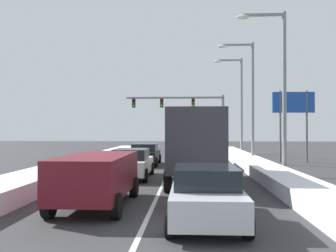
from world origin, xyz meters
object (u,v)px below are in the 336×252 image
object	(u,v)px
sedan_silver_right_lane_nearest	(206,194)
roadside_sign_right	(293,110)
sedan_white_center_lane_second	(131,163)
sedan_black_center_lane_third	(145,154)
street_lamp_right_near	(278,78)
street_lamp_right_mid	(248,92)
suv_charcoal_right_lane_third	(197,151)
traffic_light_gantry	(188,109)
street_lamp_right_far	(238,99)
suv_maroon_center_lane_nearest	(97,175)
box_truck_right_lane_second	(195,142)

from	to	relation	value
sedan_silver_right_lane_nearest	roadside_sign_right	world-z (taller)	roadside_sign_right
sedan_white_center_lane_second	sedan_black_center_lane_third	distance (m)	6.91
street_lamp_right_near	street_lamp_right_mid	bearing A→B (deg)	93.67
suv_charcoal_right_lane_third	street_lamp_right_near	size ratio (longest dim) A/B	0.55
street_lamp_right_mid	traffic_light_gantry	bearing A→B (deg)	109.35
street_lamp_right_far	roadside_sign_right	bearing A→B (deg)	-58.31
traffic_light_gantry	sedan_black_center_lane_third	bearing A→B (deg)	-102.30
suv_charcoal_right_lane_third	suv_maroon_center_lane_nearest	world-z (taller)	same
suv_maroon_center_lane_nearest	sedan_white_center_lane_second	size ratio (longest dim) A/B	1.09
suv_charcoal_right_lane_third	traffic_light_gantry	bearing A→B (deg)	92.18
sedan_white_center_lane_second	roadside_sign_right	distance (m)	15.19
street_lamp_right_near	suv_maroon_center_lane_nearest	bearing A→B (deg)	-133.31
sedan_silver_right_lane_nearest	roadside_sign_right	distance (m)	20.50
street_lamp_right_far	sedan_black_center_lane_third	bearing A→B (deg)	-131.42
box_truck_right_lane_second	street_lamp_right_near	bearing A→B (deg)	34.20
sedan_black_center_lane_third	traffic_light_gantry	xyz separation A→B (m)	(3.05, 13.99, 3.96)
street_lamp_right_near	street_lamp_right_far	distance (m)	14.25
sedan_white_center_lane_second	street_lamp_right_near	distance (m)	9.08
suv_maroon_center_lane_nearest	suv_charcoal_right_lane_third	bearing A→B (deg)	74.85
street_lamp_right_far	sedan_silver_right_lane_nearest	bearing A→B (deg)	-99.66
suv_maroon_center_lane_nearest	sedan_black_center_lane_third	xyz separation A→B (m)	(-0.06, 13.88, -0.25)
sedan_silver_right_lane_nearest	sedan_white_center_lane_second	xyz separation A→B (m)	(-3.39, 8.82, 0.00)
sedan_white_center_lane_second	street_lamp_right_mid	world-z (taller)	street_lamp_right_mid
suv_maroon_center_lane_nearest	street_lamp_right_near	distance (m)	12.16
sedan_white_center_lane_second	box_truck_right_lane_second	bearing A→B (deg)	-28.72
sedan_silver_right_lane_nearest	street_lamp_right_mid	bearing A→B (deg)	77.17
sedan_black_center_lane_third	roadside_sign_right	world-z (taller)	roadside_sign_right
traffic_light_gantry	street_lamp_right_near	world-z (taller)	street_lamp_right_near
sedan_silver_right_lane_nearest	roadside_sign_right	bearing A→B (deg)	67.84
sedan_silver_right_lane_nearest	box_truck_right_lane_second	world-z (taller)	box_truck_right_lane_second
suv_charcoal_right_lane_third	street_lamp_right_far	xyz separation A→B (m)	(4.03, 9.42, 4.37)
street_lamp_right_near	roadside_sign_right	size ratio (longest dim) A/B	1.61
sedan_white_center_lane_second	sedan_silver_right_lane_nearest	bearing A→B (deg)	-68.96
sedan_silver_right_lane_nearest	traffic_light_gantry	xyz separation A→B (m)	(-0.44, 29.71, 3.96)
sedan_silver_right_lane_nearest	suv_charcoal_right_lane_third	xyz separation A→B (m)	(0.12, 14.96, 0.25)
sedan_silver_right_lane_nearest	sedan_white_center_lane_second	size ratio (longest dim) A/B	1.00
box_truck_right_lane_second	suv_maroon_center_lane_nearest	distance (m)	6.21
street_lamp_right_far	roadside_sign_right	xyz separation A→B (m)	(3.48, -5.64, -1.36)
sedan_silver_right_lane_nearest	sedan_black_center_lane_third	bearing A→B (deg)	102.52
suv_charcoal_right_lane_third	street_lamp_right_mid	distance (m)	6.16
sedan_black_center_lane_third	roadside_sign_right	xyz separation A→B (m)	(11.13, 3.02, 3.25)
suv_charcoal_right_lane_third	suv_maroon_center_lane_nearest	size ratio (longest dim) A/B	1.00
roadside_sign_right	street_lamp_right_near	bearing A→B (deg)	-110.66
suv_charcoal_right_lane_third	street_lamp_right_near	xyz separation A→B (m)	(4.27, -4.82, 4.25)
suv_charcoal_right_lane_third	roadside_sign_right	xyz separation A→B (m)	(7.51, 3.78, 3.00)
suv_maroon_center_lane_nearest	sedan_white_center_lane_second	xyz separation A→B (m)	(0.04, 6.97, -0.25)
sedan_silver_right_lane_nearest	street_lamp_right_far	xyz separation A→B (m)	(4.15, 24.39, 4.62)
suv_charcoal_right_lane_third	sedan_white_center_lane_second	distance (m)	7.08
sedan_silver_right_lane_nearest	traffic_light_gantry	distance (m)	29.98
sedan_silver_right_lane_nearest	box_truck_right_lane_second	bearing A→B (deg)	91.31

